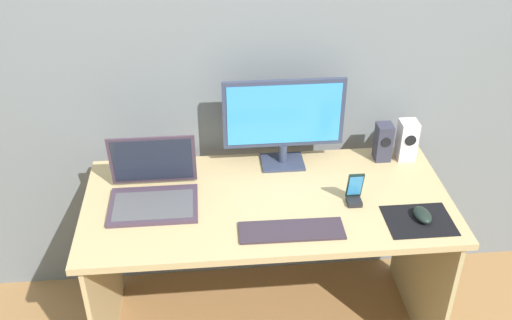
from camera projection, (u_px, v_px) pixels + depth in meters
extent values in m
cube|color=slate|center=(258.00, 33.00, 2.40)|extent=(6.00, 0.04, 2.50)
cube|color=tan|center=(267.00, 202.00, 2.34)|extent=(1.44, 0.68, 0.03)
cube|color=tan|center=(105.00, 280.00, 2.49)|extent=(0.02, 0.64, 0.69)
cube|color=tan|center=(422.00, 260.00, 2.59)|extent=(0.02, 0.64, 0.69)
cube|color=#2D344B|center=(282.00, 162.00, 2.55)|extent=(0.18, 0.14, 0.01)
cylinder|color=#2D344B|center=(283.00, 153.00, 2.53)|extent=(0.04, 0.04, 0.08)
cube|color=#2D344B|center=(284.00, 114.00, 2.42)|extent=(0.50, 0.02, 0.30)
cube|color=#338CD8|center=(284.00, 115.00, 2.42)|extent=(0.46, 0.00, 0.26)
cube|color=silver|center=(407.00, 140.00, 2.55)|extent=(0.07, 0.08, 0.18)
cylinder|color=black|center=(411.00, 141.00, 2.50)|extent=(0.05, 0.00, 0.05)
cube|color=#2E2F40|center=(383.00, 142.00, 2.54)|extent=(0.07, 0.07, 0.17)
cylinder|color=black|center=(386.00, 142.00, 2.50)|extent=(0.04, 0.00, 0.04)
cube|color=#3C2E3C|center=(154.00, 205.00, 2.29)|extent=(0.34, 0.24, 0.02)
cube|color=#47474C|center=(153.00, 205.00, 2.27)|extent=(0.30, 0.18, 0.00)
cube|color=#3C2E3C|center=(153.00, 160.00, 2.34)|extent=(0.34, 0.04, 0.23)
cube|color=#1E2333|center=(153.00, 160.00, 2.33)|extent=(0.31, 0.03, 0.20)
cube|color=#2F252E|center=(291.00, 231.00, 2.16)|extent=(0.39, 0.13, 0.01)
cube|color=black|center=(419.00, 220.00, 2.22)|extent=(0.25, 0.20, 0.00)
ellipsoid|color=black|center=(422.00, 215.00, 2.22)|extent=(0.07, 0.11, 0.04)
cube|color=black|center=(354.00, 202.00, 2.30)|extent=(0.06, 0.05, 0.02)
cube|color=black|center=(355.00, 185.00, 2.28)|extent=(0.06, 0.04, 0.12)
cube|color=#338CD8|center=(355.00, 186.00, 2.27)|extent=(0.05, 0.02, 0.10)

